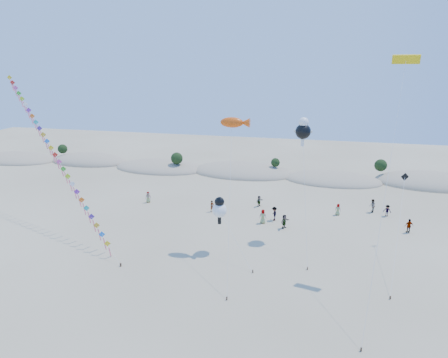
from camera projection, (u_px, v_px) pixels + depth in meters
ground at (130, 343)px, 26.88m from camera, size 160.00×160.00×0.00m
dune_ridge at (248, 173)px, 68.64m from camera, size 145.30×11.49×5.57m
kite_train at (52, 149)px, 45.34m from camera, size 24.77×16.61×18.41m
fish_kite at (235, 123)px, 37.91m from camera, size 3.10×11.07×14.07m
cartoon_kite_low at (219, 208)px, 38.99m from camera, size 5.02×4.61×6.06m
cartoon_kite_high at (303, 130)px, 40.58m from camera, size 2.42×8.90×13.74m
parafoil_kite at (405, 64)px, 31.68m from camera, size 4.26×13.51×20.01m
dark_kite at (401, 208)px, 37.90m from camera, size 3.24×12.42×7.97m
beachgoers at (299, 211)px, 48.65m from camera, size 35.35×9.12×1.85m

